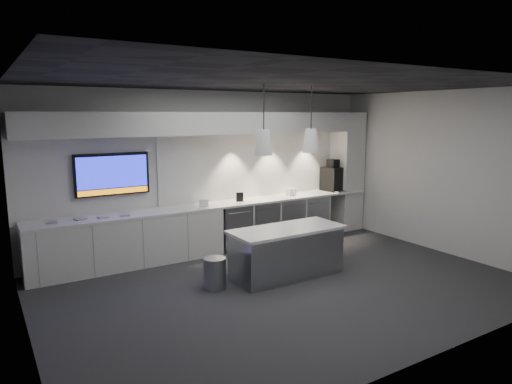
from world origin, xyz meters
TOP-DOWN VIEW (x-y plane):
  - floor at (0.00, 0.00)m, footprint 7.00×7.00m
  - ceiling at (0.00, 0.00)m, footprint 7.00×7.00m
  - wall_back at (0.00, 2.50)m, footprint 7.00×0.00m
  - wall_front at (0.00, -2.50)m, footprint 7.00×0.00m
  - wall_left at (-3.50, 0.00)m, footprint 0.00×7.00m
  - wall_right at (3.50, 0.00)m, footprint 0.00×7.00m
  - back_counter at (0.00, 2.17)m, footprint 6.80×0.65m
  - left_base_cabinets at (-1.75, 2.17)m, footprint 3.30×0.63m
  - fridge_unit_a at (0.25, 2.17)m, footprint 0.60×0.61m
  - fridge_unit_b at (0.88, 2.17)m, footprint 0.60×0.61m
  - fridge_unit_c at (1.51, 2.17)m, footprint 0.60×0.61m
  - fridge_unit_d at (2.14, 2.17)m, footprint 0.60×0.61m
  - backsplash at (1.20, 2.48)m, footprint 4.60×0.03m
  - soffit at (0.00, 2.20)m, footprint 6.90×0.60m
  - column at (3.20, 2.20)m, footprint 0.55×0.55m
  - wall_tv at (-1.90, 2.45)m, footprint 1.25×0.07m
  - island at (0.25, 0.35)m, footprint 1.87×0.81m
  - bin at (-0.98, 0.47)m, footprint 0.42×0.42m
  - coffee_machine at (2.79, 2.20)m, footprint 0.43×0.59m
  - sign_black at (0.42, 2.16)m, footprint 0.14×0.06m
  - sign_white at (-0.40, 2.05)m, footprint 0.18×0.04m
  - cup_cluster at (1.65, 2.17)m, footprint 0.18×0.18m
  - tray_a at (-2.93, 2.17)m, footprint 0.18×0.18m
  - tray_b at (-2.51, 2.17)m, footprint 0.20×0.20m
  - tray_c at (-2.17, 2.11)m, footprint 0.17×0.17m
  - tray_d at (-1.82, 2.09)m, footprint 0.19×0.19m
  - pendant_left at (-0.19, 0.35)m, footprint 0.26×0.26m
  - pendant_right at (0.69, 0.35)m, footprint 0.26×0.26m

SIDE VIEW (x-z plane):
  - floor at x=0.00m, z-range 0.00..0.00m
  - bin at x=-0.98m, z-range 0.00..0.47m
  - island at x=0.25m, z-range 0.00..0.79m
  - fridge_unit_a at x=0.25m, z-range 0.00..0.85m
  - fridge_unit_b at x=0.88m, z-range 0.00..0.85m
  - fridge_unit_c at x=1.51m, z-range 0.00..0.85m
  - fridge_unit_d at x=2.14m, z-range 0.00..0.85m
  - left_base_cabinets at x=-1.75m, z-range 0.00..0.86m
  - back_counter at x=0.00m, z-range 0.86..0.90m
  - tray_a at x=-2.93m, z-range 0.90..0.92m
  - tray_b at x=-2.51m, z-range 0.90..0.92m
  - tray_c at x=-2.17m, z-range 0.90..0.92m
  - tray_d at x=-1.82m, z-range 0.90..0.92m
  - sign_white at x=-0.40m, z-range 0.90..1.04m
  - cup_cluster at x=1.65m, z-range 0.90..1.05m
  - sign_black at x=0.42m, z-range 0.90..1.08m
  - coffee_machine at x=2.79m, z-range 0.84..1.53m
  - column at x=3.20m, z-range 0.00..2.60m
  - wall_back at x=0.00m, z-range -2.00..5.00m
  - wall_front at x=0.00m, z-range -2.00..5.00m
  - wall_left at x=-3.50m, z-range -2.00..5.00m
  - wall_right at x=3.50m, z-range -2.00..5.00m
  - backsplash at x=1.20m, z-range 0.90..2.20m
  - wall_tv at x=-1.90m, z-range 1.20..1.92m
  - pendant_left at x=-0.19m, z-range 1.62..2.69m
  - pendant_right at x=0.69m, z-range 1.62..2.69m
  - soffit at x=0.00m, z-range 2.20..2.60m
  - ceiling at x=0.00m, z-range 3.00..3.00m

